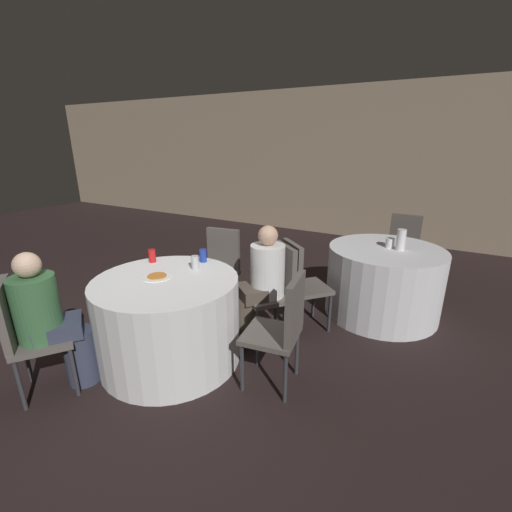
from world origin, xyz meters
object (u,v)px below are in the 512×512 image
soda_can_blue (203,256)px  bottle_far (401,240)px  chair_near_southwest (26,329)px  chair_near_east (283,324)px  chair_near_north (220,263)px  table_far (383,281)px  chair_far_southwest (299,279)px  chair_near_northeast (277,284)px  chair_far_north (403,244)px  soda_can_silver (195,263)px  soda_can_red (152,256)px  table_near (169,320)px  person_green_jacket (53,323)px  person_white_shirt (260,285)px  pizza_plate_near (157,276)px

soda_can_blue → bottle_far: (1.56, 1.29, 0.05)m
chair_near_southwest → chair_near_east: 1.87m
chair_near_north → table_far: bearing=-163.3°
chair_far_southwest → chair_near_east: bearing=-33.3°
chair_near_northeast → chair_far_north: bearing=-74.4°
chair_far_southwest → chair_near_southwest: bearing=-84.6°
table_far → soda_can_silver: (-1.38, -1.47, 0.44)m
chair_near_southwest → soda_can_red: bearing=115.3°
chair_near_southwest → table_near: bearing=90.0°
chair_far_southwest → person_green_jacket: size_ratio=0.83×
chair_near_southwest → person_green_jacket: (0.10, 0.14, 0.00)m
chair_near_northeast → soda_can_red: chair_near_northeast is taller
chair_near_northeast → person_white_shirt: bearing=90.0°
person_green_jacket → bottle_far: (2.06, 2.46, 0.31)m
person_green_jacket → pizza_plate_near: person_green_jacket is taller
chair_near_northeast → soda_can_silver: 0.79m
table_near → soda_can_red: 0.64m
soda_can_red → soda_can_blue: 0.47m
chair_near_east → chair_near_northeast: bearing=21.3°
chair_far_north → person_white_shirt: person_white_shirt is taller
chair_far_north → soda_can_blue: (-1.49, -2.30, 0.27)m
person_white_shirt → soda_can_red: person_white_shirt is taller
pizza_plate_near → bottle_far: bottle_far is taller
table_far → chair_near_southwest: size_ratio=1.30×
chair_near_east → chair_far_north: (0.50, 2.64, 0.00)m
person_white_shirt → chair_near_north: bearing=12.2°
pizza_plate_near → soda_can_silver: bearing=62.8°
table_far → person_white_shirt: size_ratio=1.07×
pizza_plate_near → chair_far_southwest: bearing=49.8°
table_far → chair_far_southwest: size_ratio=1.30×
chair_near_northeast → bottle_far: bearing=-94.3°
table_near → soda_can_red: (-0.40, 0.26, 0.44)m
table_far → chair_far_southwest: bearing=-132.0°
chair_near_northeast → person_white_shirt: size_ratio=0.82×
bottle_far → person_white_shirt: bearing=-132.9°
chair_near_north → soda_can_silver: size_ratio=7.56×
pizza_plate_near → soda_can_blue: 0.51m
chair_far_southwest → soda_can_blue: (-0.76, -0.53, 0.27)m
table_far → bottle_far: 0.50m
table_near → chair_near_northeast: bearing=50.9°
table_near → pizza_plate_near: (-0.09, -0.01, 0.39)m
chair_near_north → chair_far_north: bearing=-141.8°
soda_can_blue → pizza_plate_near: bearing=-101.6°
table_near → soda_can_silver: 0.54m
soda_can_silver → chair_near_north: bearing=107.9°
person_green_jacket → person_white_shirt: bearing=88.2°
chair_far_north → table_near: bearing=64.5°
person_white_shirt → soda_can_silver: person_white_shirt is taller
chair_near_east → person_white_shirt: bearing=34.6°
chair_near_northeast → chair_near_southwest: 2.03m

